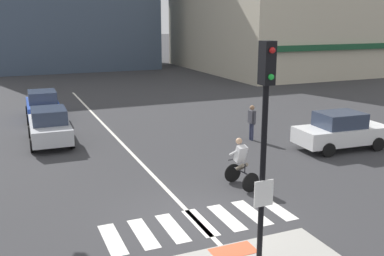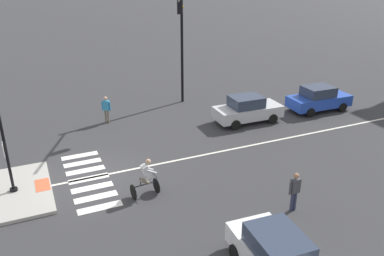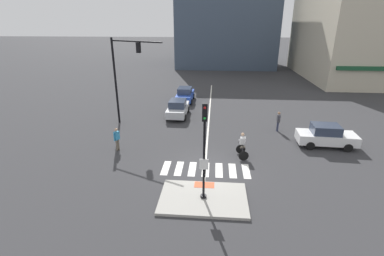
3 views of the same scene
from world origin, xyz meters
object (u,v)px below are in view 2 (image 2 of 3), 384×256
(car_silver_westbound_far, at_px, (247,109))
(signal_pole, at_px, (0,125))
(pedestrian_waiting_far_side, at_px, (295,189))
(traffic_light_mast, at_px, (181,35))
(cyclist, at_px, (146,177))
(car_blue_westbound_distant, at_px, (319,99))
(pedestrian_at_curb_left, at_px, (106,107))

(car_silver_westbound_far, bearing_deg, signal_pole, -77.05)
(signal_pole, height_order, pedestrian_waiting_far_side, signal_pole)
(signal_pole, height_order, traffic_light_mast, traffic_light_mast)
(cyclist, xyz_separation_m, pedestrian_waiting_far_side, (3.35, 4.98, 0.11))
(signal_pole, height_order, car_silver_westbound_far, signal_pole)
(signal_pole, relative_size, car_silver_westbound_far, 1.21)
(car_blue_westbound_distant, xyz_separation_m, car_silver_westbound_far, (-0.13, -5.31, 0.00))
(car_blue_westbound_distant, height_order, pedestrian_waiting_far_side, pedestrian_waiting_far_side)
(pedestrian_at_curb_left, xyz_separation_m, pedestrian_waiting_far_side, (12.07, 4.70, 0.00))
(car_silver_westbound_far, height_order, pedestrian_at_curb_left, pedestrian_at_curb_left)
(traffic_light_mast, bearing_deg, car_blue_westbound_distant, 60.85)
(traffic_light_mast, distance_m, car_silver_westbound_far, 6.35)
(traffic_light_mast, distance_m, cyclist, 11.84)
(traffic_light_mast, relative_size, pedestrian_at_curb_left, 4.42)
(car_blue_westbound_distant, relative_size, pedestrian_at_curb_left, 2.48)
(signal_pole, distance_m, cyclist, 6.10)
(signal_pole, height_order, car_blue_westbound_distant, signal_pole)
(car_silver_westbound_far, relative_size, pedestrian_at_curb_left, 2.48)
(signal_pole, bearing_deg, car_blue_westbound_distant, 98.93)
(pedestrian_at_curb_left, bearing_deg, car_blue_westbound_distant, 75.45)
(car_blue_westbound_distant, xyz_separation_m, pedestrian_at_curb_left, (-3.42, -13.16, 0.17))
(signal_pole, xyz_separation_m, traffic_light_mast, (-7.29, 10.72, 1.63))
(signal_pole, bearing_deg, car_silver_westbound_far, 102.95)
(traffic_light_mast, height_order, car_silver_westbound_far, traffic_light_mast)
(traffic_light_mast, height_order, car_blue_westbound_distant, traffic_light_mast)
(pedestrian_at_curb_left, relative_size, pedestrian_waiting_far_side, 1.00)
(signal_pole, distance_m, car_blue_westbound_distant, 18.94)
(cyclist, bearing_deg, signal_pole, -114.93)
(pedestrian_at_curb_left, bearing_deg, pedestrian_waiting_far_side, 21.30)
(cyclist, bearing_deg, pedestrian_waiting_far_side, 56.09)
(pedestrian_waiting_far_side, bearing_deg, car_blue_westbound_distant, 135.65)
(traffic_light_mast, bearing_deg, pedestrian_waiting_far_side, -2.68)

